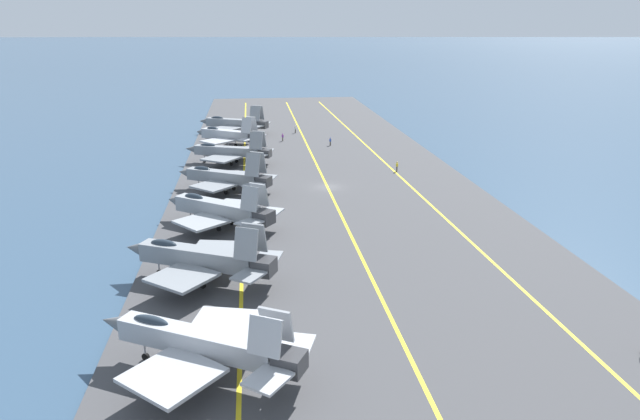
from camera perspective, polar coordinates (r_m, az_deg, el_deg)
The scene contains 16 objects.
ground_plane at distance 88.67m, azimuth 0.74°, elevation 2.08°, with size 2000.00×2000.00×0.00m, color #334C66.
carrier_deck at distance 88.62m, azimuth 0.74°, elevation 2.21°, with size 220.70×46.91×0.40m, color #424244.
deck_stripe_foul_line at distance 91.12m, azimuth 8.81°, elevation 2.58°, with size 198.63×0.36×0.01m, color yellow.
deck_stripe_centerline at distance 88.56m, azimuth 0.74°, elevation 2.34°, with size 198.63×0.36×0.01m, color yellow.
deck_stripe_edge_line at distance 87.85m, azimuth -7.64°, elevation 2.04°, with size 198.63×0.36×0.01m, color yellow.
parked_jet_second at distance 42.46m, azimuth -11.87°, elevation -12.83°, with size 13.10×16.38×6.12m.
parked_jet_third at distance 56.74m, azimuth -11.92°, elevation -4.66°, with size 12.71×16.12×6.51m.
parked_jet_fourth at distance 71.57m, azimuth -10.09°, elevation 0.11°, with size 13.36×15.37×6.20m.
parked_jet_fifth at distance 86.47m, azimuth -9.48°, elevation 3.29°, with size 12.52×15.51×6.48m.
parked_jet_sixth at distance 103.83m, azimuth -9.05°, elevation 5.82°, with size 13.17×16.40×6.16m.
parked_jet_seventh at distance 117.93m, azimuth -9.19°, elevation 7.42°, with size 13.25×14.97×6.60m.
parked_jet_eighth at distance 133.11m, azimuth -8.60°, elevation 8.59°, with size 13.61×16.96×6.55m.
crew_yellow_vest at distance 98.51m, azimuth 7.70°, elevation 4.38°, with size 0.40×0.30×1.72m.
crew_white_vest at distance 132.64m, azimuth -2.48°, elevation 8.11°, with size 0.44×0.46×1.75m.
crew_blue_vest at distance 118.76m, azimuth 1.04°, elevation 6.91°, with size 0.30×0.40×1.68m.
crew_purple_vest at distance 123.62m, azimuth -3.76°, elevation 7.32°, with size 0.45×0.40×1.66m.
Camera 1 is at (-84.40, 11.35, 24.71)m, focal length 32.00 mm.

